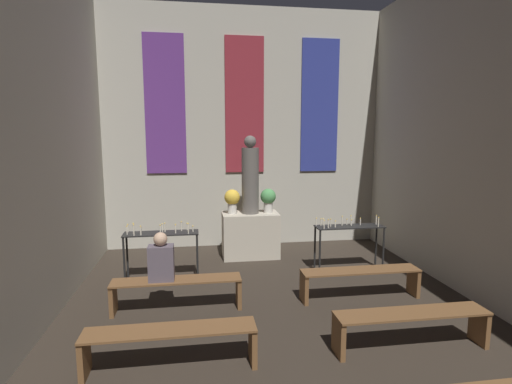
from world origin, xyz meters
name	(u,v)px	position (x,y,z in m)	size (l,w,h in m)	color
wall_back	(244,128)	(0.00, 9.13, 2.68)	(6.42, 0.16, 5.31)	#B2AD9E
altar	(250,235)	(0.00, 8.13, 0.46)	(1.16, 0.68, 0.93)	#BCB29E
statue	(250,178)	(0.00, 8.13, 1.67)	(0.35, 0.35, 1.60)	#5B5651
flower_vase_left	(232,199)	(-0.38, 8.13, 1.23)	(0.32, 0.32, 0.50)	beige
flower_vase_right	(268,198)	(0.38, 8.13, 1.23)	(0.32, 0.32, 0.50)	beige
candle_rack_left	(161,240)	(-1.72, 7.00, 0.73)	(1.29, 0.37, 1.05)	black
candle_rack_right	(349,233)	(1.71, 7.01, 0.72)	(1.29, 0.37, 1.04)	black
pew_third_left	(171,340)	(-1.41, 4.22, 0.34)	(1.86, 0.36, 0.47)	brown
pew_third_right	(411,322)	(1.41, 4.22, 0.34)	(1.86, 0.36, 0.47)	brown
pew_back_left	(177,288)	(-1.41, 5.73, 0.34)	(1.86, 0.36, 0.47)	brown
pew_back_right	(360,278)	(1.41, 5.73, 0.34)	(1.86, 0.36, 0.47)	brown
person_seated	(161,260)	(-1.62, 5.73, 0.78)	(0.36, 0.24, 0.71)	#564C56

